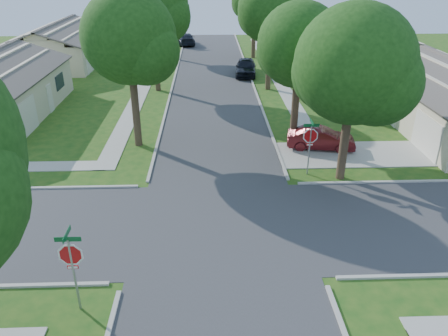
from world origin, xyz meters
name	(u,v)px	position (x,y,z in m)	size (l,w,h in m)	color
ground	(221,225)	(0.00, 0.00, 0.00)	(100.00, 100.00, 0.00)	#1D4C14
road_ns	(221,225)	(0.00, 0.00, 0.00)	(7.00, 100.00, 0.02)	#333335
sidewalk_ne	(276,75)	(6.10, 26.00, 0.02)	(1.20, 40.00, 0.04)	#9E9B91
sidewalk_nw	(149,76)	(-6.10, 26.00, 0.02)	(1.20, 40.00, 0.04)	#9E9B91
driveway	(353,154)	(7.90, 7.10, 0.03)	(8.80, 3.60, 0.05)	#9E9B91
stop_sign_sw	(71,258)	(-4.70, -4.70, 2.03)	(1.05, 0.80, 2.98)	gray
stop_sign_ne	(310,138)	(4.70, 4.70, 2.03)	(1.05, 0.80, 2.98)	gray
tree_e_near	(300,49)	(4.75, 9.01, 5.64)	(4.97, 4.80, 8.28)	#38281C
tree_e_mid	(272,13)	(4.76, 21.01, 6.25)	(5.59, 5.40, 9.21)	#38281C
tree_e_far	(255,1)	(4.75, 34.01, 5.98)	(5.17, 5.00, 8.72)	#38281C
tree_w_near	(130,42)	(-4.64, 9.01, 6.12)	(5.38, 5.20, 8.97)	#38281C
tree_w_mid	(154,10)	(-4.64, 21.01, 6.49)	(5.80, 5.60, 9.56)	#38281C
tree_w_far	(167,6)	(-4.65, 34.01, 5.51)	(4.76, 4.60, 8.04)	#38281C
tree_ne_corner	(355,70)	(6.36, 4.21, 5.59)	(5.80, 5.60, 8.66)	#38281C
house_ne_far	(368,52)	(15.99, 29.00, 1.52)	(8.42, 13.60, 4.23)	beige
house_nw_far	(61,49)	(-15.99, 32.00, 1.52)	(8.42, 13.60, 4.23)	beige
car_driveway	(321,138)	(6.16, 8.02, 0.65)	(1.37, 3.93, 1.30)	#4A0F12
car_curb_east	(246,67)	(3.20, 25.93, 0.79)	(1.88, 4.66, 1.59)	black
car_curb_west	(186,39)	(-3.20, 42.33, 0.72)	(2.03, 4.99, 1.45)	black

